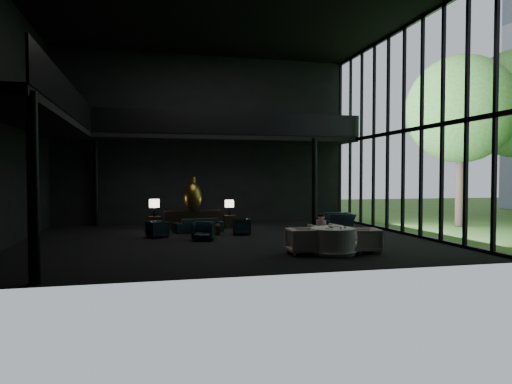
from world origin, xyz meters
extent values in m
cube|color=black|center=(0.00, 0.00, 0.00)|extent=(14.00, 12.00, 0.02)
cube|color=black|center=(0.00, 0.00, 8.00)|extent=(14.00, 12.00, 0.02)
cube|color=black|center=(0.00, 6.00, 4.00)|extent=(14.00, 0.04, 8.00)
cube|color=black|center=(0.00, -6.00, 4.00)|extent=(14.00, 0.04, 8.00)
cube|color=black|center=(-7.00, 0.00, 4.00)|extent=(0.04, 12.00, 8.00)
cube|color=black|center=(-6.00, 0.00, 4.00)|extent=(2.00, 12.00, 0.25)
cube|color=black|center=(1.00, 5.00, 4.00)|extent=(12.00, 2.00, 0.25)
cube|color=black|center=(-5.00, 0.00, 4.60)|extent=(0.06, 12.00, 1.00)
cube|color=black|center=(1.00, 4.00, 4.60)|extent=(12.00, 0.06, 1.00)
cylinder|color=black|center=(-5.00, -5.70, 2.00)|extent=(0.24, 0.24, 4.00)
cylinder|color=black|center=(-5.00, 5.70, 2.00)|extent=(0.24, 0.24, 4.00)
cylinder|color=black|center=(4.80, 4.00, 2.00)|extent=(0.24, 0.24, 4.00)
cylinder|color=#382D23|center=(11.00, 2.00, 2.45)|extent=(0.36, 0.36, 4.90)
sphere|color=#2B5E21|center=(11.00, 2.00, 5.25)|extent=(4.80, 4.80, 4.80)
cube|color=black|center=(-0.86, 3.69, 0.39)|extent=(2.42, 0.55, 0.77)
ellipsoid|color=#A97C40|center=(-0.86, 3.54, 1.37)|extent=(0.77, 0.77, 1.20)
cylinder|color=#A97C40|center=(-0.86, 3.54, 2.09)|extent=(0.27, 0.27, 0.24)
cube|color=black|center=(-2.46, 3.60, 0.28)|extent=(0.51, 0.51, 0.56)
cylinder|color=black|center=(-2.46, 3.68, 0.75)|extent=(0.13, 0.13, 0.37)
cylinder|color=white|center=(-2.46, 3.68, 1.11)|extent=(0.43, 0.43, 0.34)
cube|color=black|center=(0.74, 3.55, 0.28)|extent=(0.50, 0.50, 0.55)
cylinder|color=black|center=(0.74, 3.65, 0.72)|extent=(0.12, 0.12, 0.34)
cylinder|color=white|center=(0.74, 3.65, 1.05)|extent=(0.39, 0.39, 0.31)
imported|color=black|center=(-0.74, 2.47, 0.36)|extent=(1.92, 0.94, 0.72)
imported|color=black|center=(-2.37, 1.09, 0.30)|extent=(0.75, 0.77, 0.61)
imported|color=black|center=(0.79, 1.20, 0.31)|extent=(0.65, 0.68, 0.62)
imported|color=black|center=(-0.82, -0.08, 0.34)|extent=(0.83, 0.80, 0.69)
imported|color=#1C3037|center=(4.81, 1.11, 0.56)|extent=(1.01, 1.39, 1.12)
cube|color=black|center=(-0.41, 1.60, 0.18)|extent=(0.94, 0.94, 0.36)
cylinder|color=white|center=(2.52, -3.62, 0.38)|extent=(1.28, 1.28, 0.75)
cone|color=white|center=(2.52, -3.62, 0.05)|extent=(1.45, 1.45, 0.10)
imported|color=beige|center=(2.65, -2.68, 0.46)|extent=(1.00, 0.95, 0.92)
imported|color=beige|center=(3.56, -3.62, 0.40)|extent=(0.83, 0.87, 0.80)
imported|color=beige|center=(1.64, -3.48, 0.45)|extent=(0.83, 0.88, 0.89)
cylinder|color=#E8ADCD|center=(2.55, -2.61, 0.67)|extent=(0.30, 0.30, 0.43)
sphere|color=#D8A884|center=(2.55, -2.61, 0.99)|extent=(0.22, 0.22, 0.22)
ellipsoid|color=black|center=(2.55, -2.61, 1.02)|extent=(0.23, 0.23, 0.15)
cylinder|color=white|center=(2.33, -3.83, 0.76)|extent=(0.28, 0.28, 0.01)
cylinder|color=white|center=(2.72, -3.34, 0.76)|extent=(0.22, 0.22, 0.01)
cylinder|color=white|center=(2.76, -3.71, 0.76)|extent=(0.17, 0.17, 0.01)
cylinder|color=white|center=(2.83, -3.78, 0.79)|extent=(0.10, 0.10, 0.06)
ellipsoid|color=white|center=(2.50, -3.55, 0.79)|extent=(0.17, 0.17, 0.09)
cylinder|color=#99999E|center=(2.64, -3.90, 0.78)|extent=(0.06, 0.06, 0.06)
camera|label=1|loc=(-2.66, -15.92, 2.26)|focal=32.00mm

